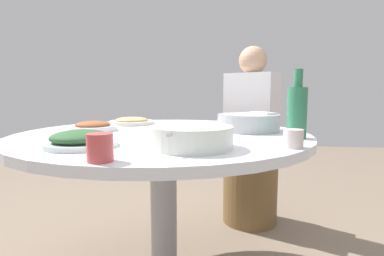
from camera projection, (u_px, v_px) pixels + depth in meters
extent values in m
cylinder|color=#99999E|center=(164.00, 212.00, 1.42)|extent=(0.12, 0.12, 0.68)
cylinder|color=white|center=(163.00, 136.00, 1.38)|extent=(1.29, 1.29, 0.03)
cylinder|color=#B2B5BA|center=(248.00, 122.00, 1.44)|extent=(0.29, 0.29, 0.08)
ellipsoid|color=white|center=(248.00, 122.00, 1.44)|extent=(0.24, 0.24, 0.09)
cube|color=white|center=(263.00, 113.00, 1.47)|extent=(0.12, 0.16, 0.01)
cylinder|color=white|center=(191.00, 137.00, 1.00)|extent=(0.27, 0.27, 0.07)
cylinder|color=black|center=(191.00, 139.00, 1.00)|extent=(0.24, 0.24, 0.05)
cylinder|color=silver|center=(191.00, 129.00, 0.99)|extent=(0.11, 0.29, 0.01)
cylinder|color=silver|center=(81.00, 144.00, 1.03)|extent=(0.25, 0.25, 0.02)
ellipsoid|color=#2D582F|center=(80.00, 137.00, 1.02)|extent=(0.19, 0.19, 0.05)
cylinder|color=silver|center=(132.00, 122.00, 1.74)|extent=(0.25, 0.25, 0.02)
ellipsoid|color=tan|center=(132.00, 120.00, 1.74)|extent=(0.18, 0.18, 0.03)
cylinder|color=white|center=(93.00, 128.00, 1.45)|extent=(0.22, 0.22, 0.02)
ellipsoid|color=brown|center=(93.00, 125.00, 1.45)|extent=(0.16, 0.16, 0.03)
cylinder|color=#2F7952|center=(297.00, 113.00, 1.21)|extent=(0.08, 0.08, 0.20)
cylinder|color=#2F7952|center=(298.00, 78.00, 1.19)|extent=(0.03, 0.03, 0.07)
cylinder|color=silver|center=(293.00, 139.00, 1.00)|extent=(0.06, 0.06, 0.06)
cylinder|color=#CA4B4C|center=(100.00, 148.00, 0.80)|extent=(0.07, 0.07, 0.07)
cylinder|color=brown|center=(250.00, 189.00, 2.18)|extent=(0.38, 0.38, 0.47)
cube|color=#2D333D|center=(251.00, 148.00, 2.15)|extent=(0.45, 0.45, 0.12)
cube|color=white|center=(252.00, 107.00, 2.12)|extent=(0.39, 0.34, 0.46)
sphere|color=tan|center=(253.00, 60.00, 2.08)|extent=(0.19, 0.19, 0.19)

